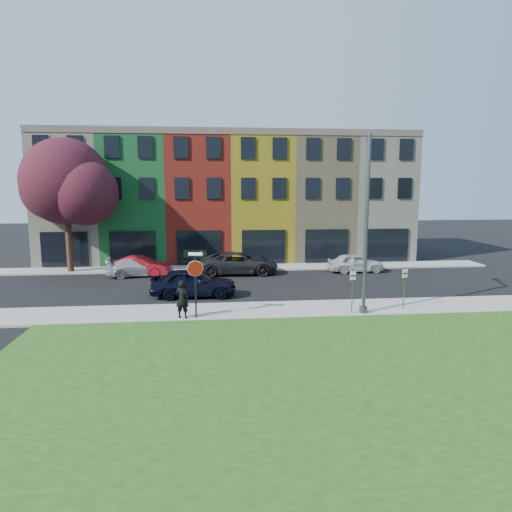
{
  "coord_description": "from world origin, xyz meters",
  "views": [
    {
      "loc": [
        -4.14,
        -18.87,
        6.22
      ],
      "look_at": [
        -1.83,
        4.0,
        2.65
      ],
      "focal_mm": 32.0,
      "sensor_mm": 36.0,
      "label": 1
    }
  ],
  "objects": [
    {
      "name": "parked_car_white",
      "position": [
        6.32,
        12.76,
        0.68
      ],
      "size": [
        1.77,
        4.07,
        1.37
      ],
      "primitive_type": "imported",
      "rotation": [
        0.0,
        0.0,
        1.59
      ],
      "color": "silver",
      "rests_on": "ground"
    },
    {
      "name": "parked_car_dark",
      "position": [
        -2.18,
        12.86,
        0.78
      ],
      "size": [
        2.67,
        5.63,
        1.55
      ],
      "primitive_type": "imported",
      "rotation": [
        0.0,
        0.0,
        1.56
      ],
      "color": "black",
      "rests_on": "ground"
    },
    {
      "name": "rowhouse_block",
      "position": [
        -2.5,
        21.18,
        4.99
      ],
      "size": [
        30.0,
        10.12,
        10.0
      ],
      "color": "#B9B49A",
      "rests_on": "ground"
    },
    {
      "name": "sidewalk_far",
      "position": [
        -3.0,
        15.0,
        0.06
      ],
      "size": [
        40.0,
        2.4,
        0.12
      ],
      "primitive_type": "cube",
      "color": "#97958F",
      "rests_on": "ground"
    },
    {
      "name": "parked_car_silver",
      "position": [
        -9.02,
        12.82,
        0.65
      ],
      "size": [
        3.45,
        5.16,
        1.31
      ],
      "primitive_type": "imported",
      "rotation": [
        0.0,
        0.0,
        1.75
      ],
      "color": "#A8A9AD",
      "rests_on": "ground"
    },
    {
      "name": "sidewalk_near",
      "position": [
        2.0,
        3.0,
        0.06
      ],
      "size": [
        40.0,
        3.0,
        0.12
      ],
      "primitive_type": "cube",
      "color": "#97958F",
      "rests_on": "ground"
    },
    {
      "name": "parked_car_red",
      "position": [
        -8.99,
        12.85,
        0.68
      ],
      "size": [
        2.35,
        4.44,
        1.36
      ],
      "primitive_type": "imported",
      "rotation": [
        0.0,
        0.0,
        1.46
      ],
      "color": "maroon",
      "rests_on": "ground"
    },
    {
      "name": "sedan_near",
      "position": [
        -5.12,
        6.44,
        0.81
      ],
      "size": [
        2.02,
        4.79,
        1.62
      ],
      "primitive_type": "imported",
      "rotation": [
        0.0,
        0.0,
        1.56
      ],
      "color": "black",
      "rests_on": "ground"
    },
    {
      "name": "stop_sign",
      "position": [
        -4.85,
        1.88,
        2.38
      ],
      "size": [
        1.03,
        0.29,
        3.18
      ],
      "rotation": [
        0.0,
        0.0,
        -0.24
      ],
      "color": "black",
      "rests_on": "sidewalk_near"
    },
    {
      "name": "street_lamp",
      "position": [
        3.25,
        2.09,
        4.39
      ],
      "size": [
        1.08,
        2.49,
        8.47
      ],
      "rotation": [
        0.0,
        0.0,
        -0.33
      ],
      "color": "#4A4D4F",
      "rests_on": "sidewalk_near"
    },
    {
      "name": "man",
      "position": [
        -5.48,
        1.9,
        1.01
      ],
      "size": [
        0.89,
        0.79,
        1.77
      ],
      "primitive_type": "imported",
      "rotation": [
        0.0,
        0.0,
        2.84
      ],
      "color": "black",
      "rests_on": "sidewalk_near"
    },
    {
      "name": "parking_sign_b",
      "position": [
        5.43,
        2.42,
        1.43
      ],
      "size": [
        0.31,
        0.14,
        2.09
      ],
      "rotation": [
        0.0,
        0.0,
        0.35
      ],
      "color": "#4A4D4F",
      "rests_on": "sidewalk_near"
    },
    {
      "name": "ground",
      "position": [
        0.0,
        0.0,
        0.0
      ],
      "size": [
        120.0,
        120.0,
        0.0
      ],
      "primitive_type": "plane",
      "color": "black",
      "rests_on": "ground"
    },
    {
      "name": "parking_sign_a",
      "position": [
        2.61,
        1.89,
        1.46
      ],
      "size": [
        0.31,
        0.13,
        2.15
      ],
      "rotation": [
        0.0,
        0.0,
        0.3
      ],
      "color": "#4A4D4F",
      "rests_on": "sidewalk_near"
    },
    {
      "name": "tree_purple",
      "position": [
        -14.03,
        14.55,
        6.34
      ],
      "size": [
        7.22,
        6.32,
        9.38
      ],
      "color": "black",
      "rests_on": "sidewalk_far"
    }
  ]
}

